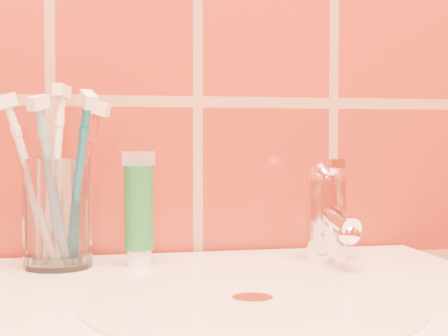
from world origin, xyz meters
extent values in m
cylinder|color=silver|center=(0.00, 0.91, 0.85)|extent=(0.30, 0.30, 0.00)
cylinder|color=white|center=(0.00, 0.91, 0.85)|extent=(0.04, 0.04, 0.00)
cylinder|color=white|center=(-0.17, 1.12, 0.91)|extent=(0.08, 0.08, 0.12)
cylinder|color=white|center=(-0.08, 1.11, 0.86)|extent=(0.03, 0.03, 0.02)
cylinder|color=#155C27|center=(-0.08, 1.11, 0.92)|extent=(0.03, 0.03, 0.10)
cube|color=beige|center=(-0.08, 1.11, 0.97)|extent=(0.04, 0.00, 0.02)
cylinder|color=white|center=(0.14, 1.09, 0.90)|extent=(0.05, 0.05, 0.09)
sphere|color=white|center=(0.14, 1.09, 0.94)|extent=(0.05, 0.05, 0.05)
cylinder|color=white|center=(0.14, 1.06, 0.91)|extent=(0.02, 0.09, 0.03)
cube|color=white|center=(0.14, 1.08, 0.96)|extent=(0.02, 0.06, 0.01)
camera|label=1|loc=(-0.14, 0.33, 0.99)|focal=55.00mm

